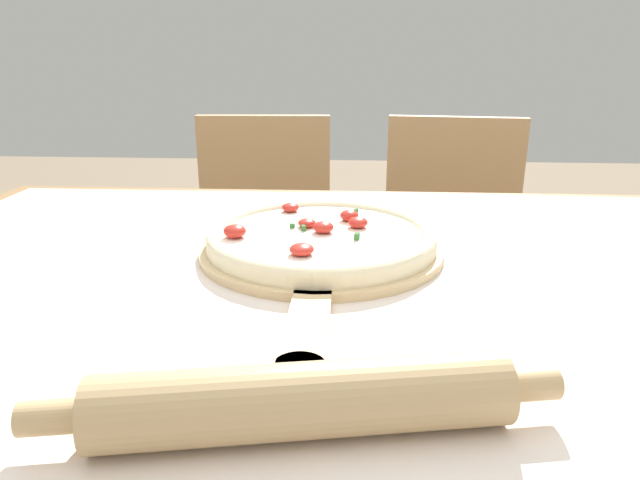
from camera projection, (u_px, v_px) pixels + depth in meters
dining_table at (324, 354)px, 0.76m from camera, size 1.39×1.03×0.77m
towel_cloth at (325, 284)px, 0.73m from camera, size 1.31×0.95×0.00m
pizza_peel at (320, 254)px, 0.81m from camera, size 0.35×0.53×0.01m
pizza at (321, 237)px, 0.82m from camera, size 0.33×0.33×0.04m
rolling_pin at (301, 400)px, 0.43m from camera, size 0.41×0.11×0.06m
chair_left at (264, 250)px, 1.64m from camera, size 0.42×0.42×0.88m
chair_right at (450, 254)px, 1.61m from camera, size 0.44×0.44×0.88m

